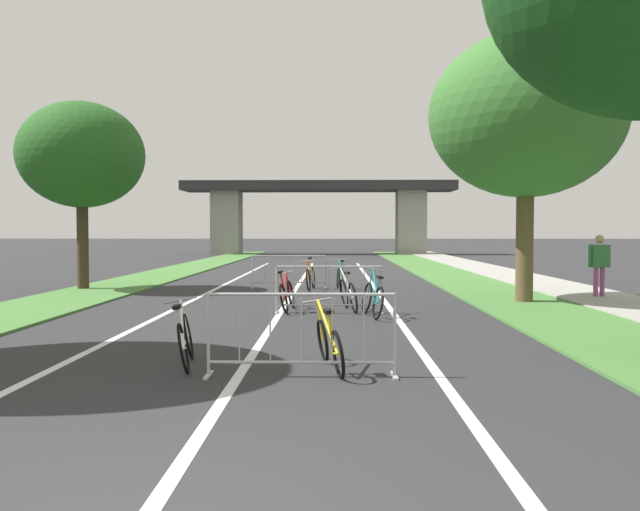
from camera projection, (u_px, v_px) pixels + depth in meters
grass_verge_left at (165, 274)px, 26.97m from camera, size 2.53×56.70×0.05m
grass_verge_right at (446, 274)px, 26.73m from camera, size 2.53×56.70×0.05m
sidewalk_path_right at (506, 274)px, 26.67m from camera, size 2.32×56.70×0.08m
lane_stripe_center at (295, 290)px, 20.06m from camera, size 0.14×32.80×0.01m
lane_stripe_right_lane at (377, 290)px, 20.01m from camera, size 0.14×32.80×0.01m
lane_stripe_left_lane at (215, 289)px, 20.12m from camera, size 0.14×32.80×0.01m
overpass_bridge at (319, 204)px, 50.35m from camera, size 20.90×3.63×5.62m
tree_left_oak_mid at (82, 155)px, 19.86m from camera, size 3.79×3.79×5.75m
tree_right_pine_far at (526, 116)px, 16.17m from camera, size 4.82×4.82×6.75m
crowd_barrier_nearest at (301, 335)px, 8.08m from camera, size 2.38×0.46×1.05m
crowd_barrier_second at (329, 290)px, 14.34m from camera, size 2.38×0.47×1.05m
crowd_barrier_third at (289, 272)px, 20.62m from camera, size 2.39×0.49×1.05m
bicycle_white_0 at (185, 339)px, 8.70m from camera, size 0.61×1.65×0.90m
bicycle_red_1 at (287, 295)px, 14.75m from camera, size 0.45×1.76×0.93m
bicycle_silver_2 at (348, 294)px, 14.77m from camera, size 0.66×1.70×1.02m
bicycle_teal_3 at (373, 299)px, 13.74m from camera, size 0.53×1.71×1.05m
bicycle_green_4 at (340, 277)px, 20.16m from camera, size 0.51×1.74×0.94m
bicycle_yellow_5 at (329, 344)px, 8.47m from camera, size 0.61×1.63×0.91m
bicycle_orange_6 at (311, 277)px, 20.06m from camera, size 0.50×1.69×1.00m
pedestrian_with_backpack at (599, 260)px, 17.26m from camera, size 0.61×0.35×1.71m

